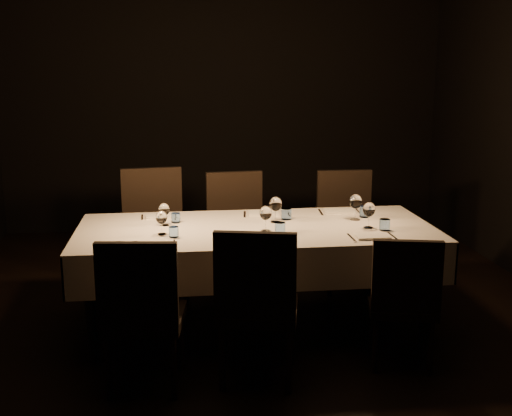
{
  "coord_description": "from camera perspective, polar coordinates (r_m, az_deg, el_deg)",
  "views": [
    {
      "loc": [
        -0.54,
        -4.38,
        1.89
      ],
      "look_at": [
        0.0,
        0.0,
        0.9
      ],
      "focal_mm": 45.0,
      "sensor_mm": 36.0,
      "label": 1
    }
  ],
  "objects": [
    {
      "name": "room",
      "position": [
        4.43,
        0.0,
        7.58
      ],
      "size": [
        5.01,
        6.01,
        3.01
      ],
      "color": "black",
      "rests_on": "ground"
    },
    {
      "name": "dining_table",
      "position": [
        4.57,
        0.0,
        -2.61
      ],
      "size": [
        2.52,
        1.12,
        0.76
      ],
      "color": "black",
      "rests_on": "ground"
    },
    {
      "name": "chair_near_left",
      "position": [
        3.79,
        -10.12,
        -8.75
      ],
      "size": [
        0.5,
        0.5,
        0.94
      ],
      "rotation": [
        0.0,
        0.0,
        3.02
      ],
      "color": "black",
      "rests_on": "ground"
    },
    {
      "name": "place_setting_near_left",
      "position": [
        4.3,
        -8.34,
        -1.84
      ],
      "size": [
        0.29,
        0.39,
        0.16
      ],
      "rotation": [
        0.0,
        0.0,
        -0.04
      ],
      "color": "silver",
      "rests_on": "dining_table"
    },
    {
      "name": "chair_near_center",
      "position": [
        3.81,
        0.08,
        -8.15
      ],
      "size": [
        0.56,
        0.56,
        0.98
      ],
      "rotation": [
        0.0,
        0.0,
        2.92
      ],
      "color": "black",
      "rests_on": "ground"
    },
    {
      "name": "place_setting_near_center",
      "position": [
        4.33,
        1.12,
        -1.49
      ],
      "size": [
        0.34,
        0.4,
        0.18
      ],
      "rotation": [
        0.0,
        0.0,
        -0.2
      ],
      "color": "silver",
      "rests_on": "dining_table"
    },
    {
      "name": "chair_near_right",
      "position": [
        4.12,
        12.99,
        -7.61
      ],
      "size": [
        0.5,
        0.5,
        0.87
      ],
      "rotation": [
        0.0,
        0.0,
        2.92
      ],
      "color": "black",
      "rests_on": "ground"
    },
    {
      "name": "place_setting_near_right",
      "position": [
        4.49,
        10.41,
        -1.16
      ],
      "size": [
        0.33,
        0.41,
        0.18
      ],
      "rotation": [
        0.0,
        0.0,
        0.01
      ],
      "color": "silver",
      "rests_on": "dining_table"
    },
    {
      "name": "chair_far_left",
      "position": [
        5.38,
        -9.02,
        -1.71
      ],
      "size": [
        0.56,
        0.56,
        1.05
      ],
      "rotation": [
        0.0,
        0.0,
        0.13
      ],
      "color": "black",
      "rests_on": "ground"
    },
    {
      "name": "place_setting_far_left",
      "position": [
        4.72,
        -8.07,
        -0.52
      ],
      "size": [
        0.3,
        0.39,
        0.16
      ],
      "rotation": [
        0.0,
        0.0,
        0.05
      ],
      "color": "silver",
      "rests_on": "dining_table"
    },
    {
      "name": "chair_far_center",
      "position": [
        5.42,
        -1.69,
        -1.69
      ],
      "size": [
        0.52,
        0.52,
        1.0
      ],
      "rotation": [
        0.0,
        0.0,
        0.09
      ],
      "color": "black",
      "rests_on": "ground"
    },
    {
      "name": "place_setting_far_center",
      "position": [
        4.77,
        1.64,
        -0.13
      ],
      "size": [
        0.35,
        0.41,
        0.19
      ],
      "rotation": [
        0.0,
        0.0,
        -0.12
      ],
      "color": "silver",
      "rests_on": "dining_table"
    },
    {
      "name": "chair_far_right",
      "position": [
        5.6,
        8.04,
        -1.39
      ],
      "size": [
        0.49,
        0.49,
        0.99
      ],
      "rotation": [
        0.0,
        0.0,
        -0.02
      ],
      "color": "black",
      "rests_on": "ground"
    },
    {
      "name": "place_setting_far_right",
      "position": [
        4.89,
        8.59,
        0.08
      ],
      "size": [
        0.35,
        0.41,
        0.19
      ],
      "rotation": [
        0.0,
        0.0,
        -0.08
      ],
      "color": "silver",
      "rests_on": "dining_table"
    }
  ]
}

